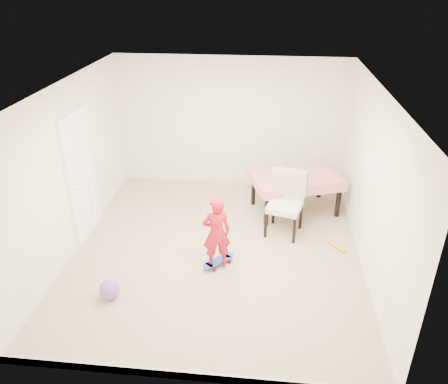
# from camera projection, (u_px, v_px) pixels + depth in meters

# --- Properties ---
(ground) EXTENTS (5.00, 5.00, 0.00)m
(ground) POSITION_uv_depth(u_px,v_px,m) (216.00, 250.00, 6.99)
(ground) COLOR tan
(ground) RESTS_ON ground
(ceiling) EXTENTS (4.50, 5.00, 0.04)m
(ceiling) POSITION_uv_depth(u_px,v_px,m) (215.00, 90.00, 5.81)
(ceiling) COLOR white
(ceiling) RESTS_ON wall_back
(wall_back) EXTENTS (4.50, 0.04, 2.60)m
(wall_back) POSITION_uv_depth(u_px,v_px,m) (231.00, 123.00, 8.59)
(wall_back) COLOR white
(wall_back) RESTS_ON ground
(wall_front) EXTENTS (4.50, 0.04, 2.60)m
(wall_front) POSITION_uv_depth(u_px,v_px,m) (184.00, 286.00, 4.20)
(wall_front) COLOR white
(wall_front) RESTS_ON ground
(wall_left) EXTENTS (0.04, 5.00, 2.60)m
(wall_left) POSITION_uv_depth(u_px,v_px,m) (70.00, 170.00, 6.61)
(wall_left) COLOR white
(wall_left) RESTS_ON ground
(wall_right) EXTENTS (0.04, 5.00, 2.60)m
(wall_right) POSITION_uv_depth(u_px,v_px,m) (372.00, 184.00, 6.19)
(wall_right) COLOR white
(wall_right) RESTS_ON ground
(door) EXTENTS (0.11, 0.94, 2.11)m
(door) POSITION_uv_depth(u_px,v_px,m) (81.00, 178.00, 7.00)
(door) COLOR white
(door) RESTS_ON ground
(baseboard_back) EXTENTS (4.50, 0.02, 0.12)m
(baseboard_back) POSITION_uv_depth(u_px,v_px,m) (231.00, 180.00, 9.16)
(baseboard_back) COLOR white
(baseboard_back) RESTS_ON ground
(baseboard_front) EXTENTS (4.50, 0.02, 0.12)m
(baseboard_front) POSITION_uv_depth(u_px,v_px,m) (189.00, 376.00, 4.76)
(baseboard_front) COLOR white
(baseboard_front) RESTS_ON ground
(baseboard_left) EXTENTS (0.02, 5.00, 0.12)m
(baseboard_left) POSITION_uv_depth(u_px,v_px,m) (81.00, 239.00, 7.17)
(baseboard_left) COLOR white
(baseboard_left) RESTS_ON ground
(baseboard_right) EXTENTS (0.02, 5.00, 0.12)m
(baseboard_right) POSITION_uv_depth(u_px,v_px,m) (360.00, 256.00, 6.75)
(baseboard_right) COLOR white
(baseboard_right) RESTS_ON ground
(dining_table) EXTENTS (1.77, 1.43, 0.72)m
(dining_table) POSITION_uv_depth(u_px,v_px,m) (295.00, 193.00, 7.98)
(dining_table) COLOR #B10915
(dining_table) RESTS_ON ground
(dining_chair) EXTENTS (0.74, 0.80, 1.08)m
(dining_chair) POSITION_uv_depth(u_px,v_px,m) (285.00, 205.00, 7.21)
(dining_chair) COLOR white
(dining_chair) RESTS_ON ground
(skateboard) EXTENTS (0.53, 0.56, 0.09)m
(skateboard) POSITION_uv_depth(u_px,v_px,m) (218.00, 262.00, 6.63)
(skateboard) COLOR blue
(skateboard) RESTS_ON ground
(child) EXTENTS (0.48, 0.38, 1.14)m
(child) POSITION_uv_depth(u_px,v_px,m) (217.00, 235.00, 6.34)
(child) COLOR red
(child) RESTS_ON ground
(balloon) EXTENTS (0.28, 0.28, 0.28)m
(balloon) POSITION_uv_depth(u_px,v_px,m) (109.00, 290.00, 5.92)
(balloon) COLOR purple
(balloon) RESTS_ON ground
(foam_toy) EXTENTS (0.28, 0.36, 0.06)m
(foam_toy) POSITION_uv_depth(u_px,v_px,m) (336.00, 246.00, 7.04)
(foam_toy) COLOR gold
(foam_toy) RESTS_ON ground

